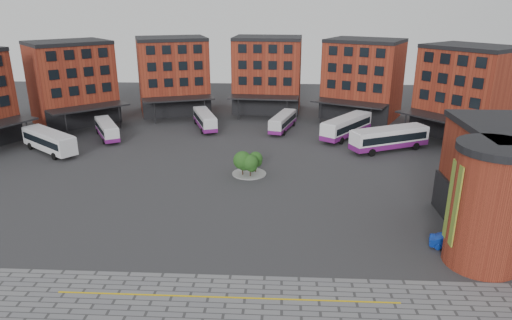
{
  "coord_description": "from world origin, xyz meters",
  "views": [
    {
      "loc": [
        5.74,
        -42.87,
        21.21
      ],
      "look_at": [
        3.19,
        6.13,
        4.0
      ],
      "focal_mm": 32.0,
      "sensor_mm": 36.0,
      "label": 1
    }
  ],
  "objects_px": {
    "bus_b": "(107,129)",
    "bus_c": "(205,120)",
    "bus_a": "(49,140)",
    "bus_f": "(389,138)",
    "tree_island": "(248,162)",
    "bus_e": "(347,126)",
    "bus_d": "(283,122)",
    "blue_car": "(452,243)"
  },
  "relations": [
    {
      "from": "bus_e",
      "to": "bus_f",
      "type": "xyz_separation_m",
      "value": [
        5.41,
        -6.64,
        0.04
      ]
    },
    {
      "from": "bus_b",
      "to": "bus_e",
      "type": "bearing_deg",
      "value": -26.09
    },
    {
      "from": "tree_island",
      "to": "bus_c",
      "type": "relative_size",
      "value": 0.42
    },
    {
      "from": "tree_island",
      "to": "bus_f",
      "type": "relative_size",
      "value": 0.36
    },
    {
      "from": "blue_car",
      "to": "bus_a",
      "type": "bearing_deg",
      "value": 78.69
    },
    {
      "from": "bus_e",
      "to": "bus_f",
      "type": "relative_size",
      "value": 0.92
    },
    {
      "from": "tree_island",
      "to": "bus_d",
      "type": "distance_m",
      "value": 22.33
    },
    {
      "from": "tree_island",
      "to": "bus_e",
      "type": "distance_m",
      "value": 23.36
    },
    {
      "from": "bus_e",
      "to": "bus_c",
      "type": "bearing_deg",
      "value": -153.58
    },
    {
      "from": "bus_c",
      "to": "bus_a",
      "type": "bearing_deg",
      "value": -164.58
    },
    {
      "from": "bus_a",
      "to": "bus_f",
      "type": "distance_m",
      "value": 50.16
    },
    {
      "from": "bus_a",
      "to": "bus_c",
      "type": "height_order",
      "value": "bus_a"
    },
    {
      "from": "tree_island",
      "to": "bus_a",
      "type": "distance_m",
      "value": 30.82
    },
    {
      "from": "bus_d",
      "to": "bus_e",
      "type": "height_order",
      "value": "bus_e"
    },
    {
      "from": "bus_b",
      "to": "bus_d",
      "type": "height_order",
      "value": "bus_d"
    },
    {
      "from": "bus_c",
      "to": "bus_b",
      "type": "bearing_deg",
      "value": -175.13
    },
    {
      "from": "blue_car",
      "to": "bus_e",
      "type": "bearing_deg",
      "value": 23.35
    },
    {
      "from": "bus_b",
      "to": "bus_c",
      "type": "bearing_deg",
      "value": -5.2
    },
    {
      "from": "tree_island",
      "to": "bus_f",
      "type": "xyz_separation_m",
      "value": [
        20.23,
        11.42,
        0.12
      ]
    },
    {
      "from": "bus_a",
      "to": "blue_car",
      "type": "height_order",
      "value": "bus_a"
    },
    {
      "from": "bus_a",
      "to": "bus_f",
      "type": "bearing_deg",
      "value": -48.62
    },
    {
      "from": "bus_a",
      "to": "bus_b",
      "type": "relative_size",
      "value": 1.11
    },
    {
      "from": "tree_island",
      "to": "blue_car",
      "type": "relative_size",
      "value": 1.14
    },
    {
      "from": "bus_a",
      "to": "bus_f",
      "type": "height_order",
      "value": "bus_f"
    },
    {
      "from": "bus_b",
      "to": "bus_f",
      "type": "height_order",
      "value": "bus_f"
    },
    {
      "from": "tree_island",
      "to": "bus_b",
      "type": "xyz_separation_m",
      "value": [
        -24.04,
        15.57,
        -0.27
      ]
    },
    {
      "from": "bus_b",
      "to": "bus_f",
      "type": "distance_m",
      "value": 44.47
    },
    {
      "from": "bus_b",
      "to": "bus_d",
      "type": "xyz_separation_m",
      "value": [
        28.52,
        6.31,
        0.02
      ]
    },
    {
      "from": "bus_d",
      "to": "bus_e",
      "type": "relative_size",
      "value": 0.89
    },
    {
      "from": "bus_b",
      "to": "blue_car",
      "type": "distance_m",
      "value": 54.64
    },
    {
      "from": "bus_b",
      "to": "bus_e",
      "type": "relative_size",
      "value": 0.85
    },
    {
      "from": "bus_a",
      "to": "bus_b",
      "type": "height_order",
      "value": "bus_a"
    },
    {
      "from": "bus_a",
      "to": "bus_e",
      "type": "bearing_deg",
      "value": -39.81
    },
    {
      "from": "bus_a",
      "to": "bus_e",
      "type": "relative_size",
      "value": 0.94
    },
    {
      "from": "bus_d",
      "to": "bus_f",
      "type": "relative_size",
      "value": 0.82
    },
    {
      "from": "bus_f",
      "to": "bus_b",
      "type": "bearing_deg",
      "value": -120.3
    },
    {
      "from": "tree_island",
      "to": "bus_a",
      "type": "bearing_deg",
      "value": 165.26
    },
    {
      "from": "tree_island",
      "to": "bus_e",
      "type": "height_order",
      "value": "bus_e"
    },
    {
      "from": "bus_d",
      "to": "bus_e",
      "type": "bearing_deg",
      "value": -4.1
    },
    {
      "from": "bus_b",
      "to": "blue_car",
      "type": "height_order",
      "value": "bus_b"
    },
    {
      "from": "bus_b",
      "to": "bus_c",
      "type": "xyz_separation_m",
      "value": [
        14.92,
        6.82,
        0.07
      ]
    },
    {
      "from": "tree_island",
      "to": "bus_b",
      "type": "height_order",
      "value": "tree_island"
    }
  ]
}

